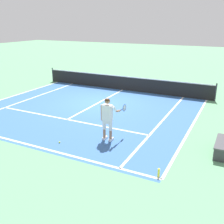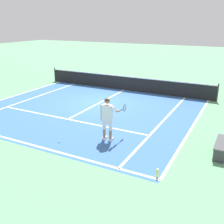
# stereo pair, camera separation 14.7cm
# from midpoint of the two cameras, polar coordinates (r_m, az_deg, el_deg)

# --- Properties ---
(ground_plane) EXTENTS (80.00, 80.00, 0.00)m
(ground_plane) POSITION_cam_midpoint_polar(r_m,az_deg,el_deg) (15.17, -3.18, 2.03)
(ground_plane) COLOR #609E70
(court_inner_surface) EXTENTS (10.98, 9.68, 0.00)m
(court_inner_surface) POSITION_cam_midpoint_polar(r_m,az_deg,el_deg) (14.10, -5.81, 0.64)
(court_inner_surface) COLOR #3866A8
(court_inner_surface) RESTS_ON ground
(line_baseline) EXTENTS (10.98, 0.10, 0.01)m
(line_baseline) POSITION_cam_midpoint_polar(r_m,az_deg,el_deg) (10.77, -19.12, -6.39)
(line_baseline) COLOR white
(line_baseline) RESTS_ON ground
(line_service) EXTENTS (8.23, 0.10, 0.01)m
(line_service) POSITION_cam_midpoint_polar(r_m,az_deg,el_deg) (12.74, -10.02, -1.60)
(line_service) COLOR white
(line_service) RESTS_ON ground
(line_centre_service) EXTENTS (0.10, 6.40, 0.01)m
(line_centre_service) POSITION_cam_midpoint_polar(r_m,az_deg,el_deg) (15.28, -2.94, 2.17)
(line_centre_service) COLOR white
(line_centre_service) RESTS_ON ground
(line_singles_left) EXTENTS (0.10, 9.28, 0.01)m
(line_singles_left) POSITION_cam_midpoint_polar(r_m,az_deg,el_deg) (16.59, -17.94, 2.63)
(line_singles_left) COLOR white
(line_singles_left) RESTS_ON ground
(line_singles_right) EXTENTS (0.10, 9.28, 0.01)m
(line_singles_right) POSITION_cam_midpoint_polar(r_m,az_deg,el_deg) (12.50, 10.38, -2.04)
(line_singles_right) COLOR white
(line_singles_right) RESTS_ON ground
(line_doubles_left) EXTENTS (0.10, 9.28, 0.01)m
(line_doubles_left) POSITION_cam_midpoint_polar(r_m,az_deg,el_deg) (17.56, -21.18, 3.14)
(line_doubles_left) COLOR white
(line_doubles_left) RESTS_ON ground
(line_doubles_right) EXTENTS (0.10, 9.28, 0.01)m
(line_doubles_right) POSITION_cam_midpoint_polar(r_m,az_deg,el_deg) (12.23, 16.56, -3.03)
(line_doubles_right) COLOR white
(line_doubles_right) RESTS_ON ground
(tennis_net) EXTENTS (11.96, 0.08, 1.07)m
(tennis_net) POSITION_cam_midpoint_polar(r_m,az_deg,el_deg) (17.91, 2.10, 6.35)
(tennis_net) COLOR #333338
(tennis_net) RESTS_ON ground
(tennis_player) EXTENTS (0.64, 1.11, 1.71)m
(tennis_player) POSITION_cam_midpoint_polar(r_m,az_deg,el_deg) (10.08, -1.33, -0.95)
(tennis_player) COLOR white
(tennis_player) RESTS_ON ground
(tennis_ball_near_feet) EXTENTS (0.07, 0.07, 0.07)m
(tennis_ball_near_feet) POSITION_cam_midpoint_polar(r_m,az_deg,el_deg) (10.40, -11.71, -6.43)
(tennis_ball_near_feet) COLOR #CCE02D
(tennis_ball_near_feet) RESTS_ON ground
(courtside_bench) EXTENTS (0.40, 1.40, 0.85)m
(courtside_bench) POSITION_cam_midpoint_polar(r_m,az_deg,el_deg) (9.99, 22.62, -6.04)
(courtside_bench) COLOR #47474C
(courtside_bench) RESTS_ON ground
(water_bottle) EXTENTS (0.07, 0.07, 0.28)m
(water_bottle) POSITION_cam_midpoint_polar(r_m,az_deg,el_deg) (8.20, 9.57, -12.88)
(water_bottle) COLOR yellow
(water_bottle) RESTS_ON ground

